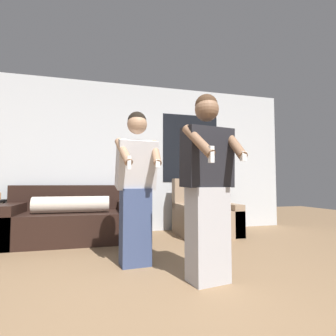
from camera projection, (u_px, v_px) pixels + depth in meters
The scene contains 6 objects.
ground_plane at pixel (192, 328), 1.57m from camera, with size 14.00×14.00×0.00m, color #846647.
wall_back at pixel (132, 157), 4.81m from camera, with size 6.11×0.07×2.70m.
couch at pixel (73, 221), 3.99m from camera, with size 1.94×0.98×0.84m.
armchair at pixel (205, 216), 4.48m from camera, with size 0.99×0.83×0.95m.
person_left at pixel (136, 187), 2.81m from camera, with size 0.48×0.53×1.64m.
person_right at pixel (208, 185), 2.35m from camera, with size 0.51×0.51×1.69m.
Camera 1 is at (-0.55, -1.54, 0.87)m, focal length 28.00 mm.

